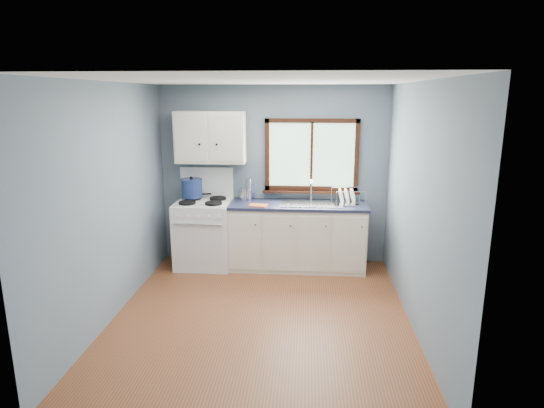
# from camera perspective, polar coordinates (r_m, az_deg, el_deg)

# --- Properties ---
(floor) EXTENTS (3.20, 3.60, 0.02)m
(floor) POSITION_cam_1_polar(r_m,az_deg,el_deg) (5.14, -1.36, -13.95)
(floor) COLOR brown
(floor) RESTS_ON ground
(ceiling) EXTENTS (3.20, 3.60, 0.02)m
(ceiling) POSITION_cam_1_polar(r_m,az_deg,el_deg) (4.56, -1.55, 15.38)
(ceiling) COLOR white
(ceiling) RESTS_ON wall_back
(wall_back) EXTENTS (3.20, 0.02, 2.50)m
(wall_back) POSITION_cam_1_polar(r_m,az_deg,el_deg) (6.46, 0.18, 3.62)
(wall_back) COLOR slate
(wall_back) RESTS_ON ground
(wall_front) EXTENTS (3.20, 0.02, 2.50)m
(wall_front) POSITION_cam_1_polar(r_m,az_deg,el_deg) (2.98, -5.00, -8.42)
(wall_front) COLOR slate
(wall_front) RESTS_ON ground
(wall_left) EXTENTS (0.02, 3.60, 2.50)m
(wall_left) POSITION_cam_1_polar(r_m,az_deg,el_deg) (5.11, -19.70, 0.16)
(wall_left) COLOR slate
(wall_left) RESTS_ON ground
(wall_right) EXTENTS (0.02, 3.60, 2.50)m
(wall_right) POSITION_cam_1_polar(r_m,az_deg,el_deg) (4.81, 18.00, -0.52)
(wall_right) COLOR slate
(wall_right) RESTS_ON ground
(gas_range) EXTENTS (0.76, 0.69, 1.36)m
(gas_range) POSITION_cam_1_polar(r_m,az_deg,el_deg) (6.45, -8.51, -3.46)
(gas_range) COLOR white
(gas_range) RESTS_ON floor
(base_cabinets) EXTENTS (1.85, 0.60, 0.88)m
(base_cabinets) POSITION_cam_1_polar(r_m,az_deg,el_deg) (6.34, 3.17, -4.43)
(base_cabinets) COLOR #EDE5C7
(base_cabinets) RESTS_ON floor
(countertop) EXTENTS (1.89, 0.64, 0.04)m
(countertop) POSITION_cam_1_polar(r_m,az_deg,el_deg) (6.20, 3.23, -0.13)
(countertop) COLOR #191D34
(countertop) RESTS_ON base_cabinets
(sink) EXTENTS (0.84, 0.46, 0.44)m
(sink) POSITION_cam_1_polar(r_m,az_deg,el_deg) (6.21, 4.88, -0.52)
(sink) COLOR silver
(sink) RESTS_ON countertop
(window) EXTENTS (1.36, 0.10, 1.03)m
(window) POSITION_cam_1_polar(r_m,az_deg,el_deg) (6.37, 4.98, 5.48)
(window) COLOR #9EC6A8
(window) RESTS_ON wall_back
(upper_cabinets) EXTENTS (0.95, 0.35, 0.70)m
(upper_cabinets) POSITION_cam_1_polar(r_m,az_deg,el_deg) (6.33, -7.73, 8.31)
(upper_cabinets) COLOR #EDE5C7
(upper_cabinets) RESTS_ON wall_back
(skillet) EXTENTS (0.44, 0.36, 0.05)m
(skillet) POSITION_cam_1_polar(r_m,az_deg,el_deg) (6.51, -9.98, 1.13)
(skillet) COLOR black
(skillet) RESTS_ON gas_range
(stockpot) EXTENTS (0.40, 0.40, 0.30)m
(stockpot) POSITION_cam_1_polar(r_m,az_deg,el_deg) (6.47, -10.05, 1.99)
(stockpot) COLOR navy
(stockpot) RESTS_ON gas_range
(utensil_crock) EXTENTS (0.18, 0.18, 0.43)m
(utensil_crock) POSITION_cam_1_polar(r_m,az_deg,el_deg) (6.42, -3.43, 1.32)
(utensil_crock) COLOR silver
(utensil_crock) RESTS_ON countertop
(thermos) EXTENTS (0.09, 0.09, 0.31)m
(thermos) POSITION_cam_1_polar(r_m,az_deg,el_deg) (6.35, -2.93, 1.84)
(thermos) COLOR silver
(thermos) RESTS_ON countertop
(soap_bottle) EXTENTS (0.10, 0.10, 0.25)m
(soap_bottle) POSITION_cam_1_polar(r_m,az_deg,el_deg) (6.42, -2.79, 1.66)
(soap_bottle) COLOR #2A39A8
(soap_bottle) RESTS_ON countertop
(dish_towel) EXTENTS (0.26, 0.21, 0.02)m
(dish_towel) POSITION_cam_1_polar(r_m,az_deg,el_deg) (6.05, -1.74, -0.18)
(dish_towel) COLOR #C56230
(dish_towel) RESTS_ON countertop
(dish_rack) EXTENTS (0.46, 0.38, 0.22)m
(dish_rack) POSITION_cam_1_polar(r_m,az_deg,el_deg) (6.25, 9.46, 0.54)
(dish_rack) COLOR silver
(dish_rack) RESTS_ON countertop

